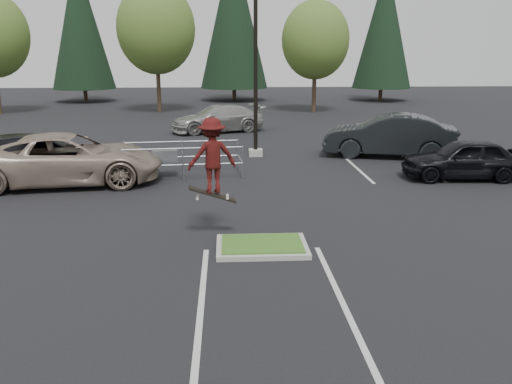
{
  "coord_description": "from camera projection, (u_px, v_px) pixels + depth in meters",
  "views": [
    {
      "loc": [
        -0.83,
        -12.34,
        4.67
      ],
      "look_at": [
        -0.06,
        1.5,
        1.04
      ],
      "focal_mm": 38.0,
      "sensor_mm": 36.0,
      "label": 1
    }
  ],
  "objects": [
    {
      "name": "decid_b",
      "position": [
        156.0,
        32.0,
        40.79
      ],
      "size": [
        5.89,
        5.89,
        9.64
      ],
      "color": "#38281C",
      "rests_on": "ground"
    },
    {
      "name": "stall_lines",
      "position": [
        212.0,
        188.0,
        18.9
      ],
      "size": [
        22.62,
        17.6,
        0.01
      ],
      "color": "silver",
      "rests_on": "ground"
    },
    {
      "name": "conif_c",
      "position": [
        384.0,
        26.0,
        50.32
      ],
      "size": [
        5.5,
        5.5,
        12.5
      ],
      "color": "#38281C",
      "rests_on": "ground"
    },
    {
      "name": "car_l_tan",
      "position": [
        68.0,
        159.0,
        19.34
      ],
      "size": [
        6.88,
        3.83,
        1.82
      ],
      "primitive_type": "imported",
      "rotation": [
        0.0,
        0.0,
        1.7
      ],
      "color": "#A08D7A",
      "rests_on": "ground"
    },
    {
      "name": "skateboarder",
      "position": [
        212.0,
        156.0,
        13.52
      ],
      "size": [
        1.37,
        1.01,
        2.18
      ],
      "rotation": [
        0.0,
        0.0,
        3.42
      ],
      "color": "black",
      "rests_on": "ground"
    },
    {
      "name": "car_r_charc",
      "position": [
        389.0,
        136.0,
        24.36
      ],
      "size": [
        6.15,
        3.45,
        1.92
      ],
      "primitive_type": "imported",
      "rotation": [
        0.0,
        0.0,
        4.46
      ],
      "color": "black",
      "rests_on": "ground"
    },
    {
      "name": "conif_a",
      "position": [
        80.0,
        23.0,
        49.24
      ],
      "size": [
        5.72,
        5.72,
        13.0
      ],
      "color": "#38281C",
      "rests_on": "ground"
    },
    {
      "name": "cart_corral",
      "position": [
        169.0,
        156.0,
        20.47
      ],
      "size": [
        4.62,
        2.01,
        1.27
      ],
      "rotation": [
        0.0,
        0.0,
        0.09
      ],
      "color": "#93979C",
      "rests_on": "ground"
    },
    {
      "name": "conif_b",
      "position": [
        234.0,
        15.0,
        50.28
      ],
      "size": [
        6.38,
        6.38,
        14.5
      ],
      "color": "#38281C",
      "rests_on": "ground"
    },
    {
      "name": "car_r_black",
      "position": [
        464.0,
        159.0,
        20.15
      ],
      "size": [
        4.55,
        2.06,
        1.52
      ],
      "primitive_type": "imported",
      "rotation": [
        0.0,
        0.0,
        4.65
      ],
      "color": "black",
      "rests_on": "ground"
    },
    {
      "name": "grass_median",
      "position": [
        262.0,
        246.0,
        13.13
      ],
      "size": [
        2.2,
        1.6,
        0.16
      ],
      "color": "#A4A199",
      "rests_on": "ground"
    },
    {
      "name": "ground",
      "position": [
        262.0,
        249.0,
        13.15
      ],
      "size": [
        120.0,
        120.0,
        0.0
      ],
      "primitive_type": "plane",
      "color": "black",
      "rests_on": "ground"
    },
    {
      "name": "car_far_silver",
      "position": [
        219.0,
        119.0,
        31.84
      ],
      "size": [
        5.87,
        3.89,
        1.58
      ],
      "primitive_type": "imported",
      "rotation": [
        0.0,
        0.0,
        5.05
      ],
      "color": "#A5A6A0",
      "rests_on": "ground"
    },
    {
      "name": "light_pole",
      "position": [
        256.0,
        53.0,
        23.61
      ],
      "size": [
        0.7,
        0.6,
        10.12
      ],
      "color": "#A4A199",
      "rests_on": "ground"
    },
    {
      "name": "decid_c",
      "position": [
        315.0,
        42.0,
        40.96
      ],
      "size": [
        5.12,
        5.12,
        8.38
      ],
      "color": "#38281C",
      "rests_on": "ground"
    },
    {
      "name": "car_l_black",
      "position": [
        34.0,
        156.0,
        20.18
      ],
      "size": [
        6.3,
        4.62,
        1.7
      ],
      "primitive_type": "imported",
      "rotation": [
        0.0,
        0.0,
        2.01
      ],
      "color": "black",
      "rests_on": "ground"
    }
  ]
}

